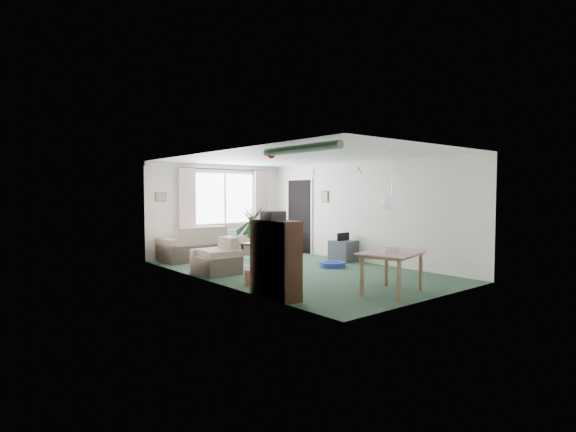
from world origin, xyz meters
TOP-DOWN VIEW (x-y plane):
  - ground at (0.00, 0.00)m, footprint 6.50×6.50m
  - window at (0.20, 3.23)m, footprint 1.80×0.03m
  - curtain_rod at (0.20, 3.15)m, footprint 2.60×0.03m
  - curtain_left at (-0.95, 3.13)m, footprint 0.45×0.08m
  - curtain_right at (1.35, 3.13)m, footprint 0.45×0.08m
  - radiator at (0.20, 3.19)m, footprint 1.20×0.10m
  - doorway at (1.99, 2.20)m, footprint 0.03×0.95m
  - pendant_lamp at (0.20, -2.30)m, footprint 0.36×0.36m
  - tinsel_garland at (-1.92, -2.30)m, footprint 1.60×1.60m
  - bauble_cluster_a at (1.30, 0.90)m, footprint 0.20×0.20m
  - bauble_cluster_b at (1.60, -0.30)m, footprint 0.20×0.20m
  - wall_picture_back at (-1.60, 3.23)m, footprint 0.28×0.03m
  - wall_picture_right at (1.98, 1.20)m, footprint 0.03×0.24m
  - sofa at (-0.94, 2.75)m, footprint 1.67×0.90m
  - armchair_corner at (1.01, 2.73)m, footprint 1.18×1.18m
  - armchair_left at (-1.50, 0.77)m, footprint 0.78×0.82m
  - coffee_table at (0.45, 1.95)m, footprint 0.94×0.57m
  - photo_frame at (0.46, 1.95)m, footprint 0.12×0.03m
  - bookshelf at (-1.84, -1.62)m, footprint 0.40×1.02m
  - hifi_box at (-1.80, -1.51)m, footprint 0.32×0.38m
  - houseplant at (-1.53, -0.56)m, footprint 0.82×0.82m
  - dining_table at (-0.17, -2.60)m, footprint 1.22×0.97m
  - gift_box at (-0.28, -2.62)m, footprint 0.30×0.26m
  - tv_cube at (1.70, 0.27)m, footprint 0.55×0.59m
  - pet_bed at (0.91, -0.14)m, footprint 0.58×0.58m

SIDE VIEW (x-z plane):
  - ground at x=0.00m, z-range 0.00..0.00m
  - pet_bed at x=0.91m, z-range 0.00..0.12m
  - coffee_table at x=0.45m, z-range 0.00..0.41m
  - tv_cube at x=1.70m, z-range 0.00..0.50m
  - dining_table at x=-0.17m, z-range 0.00..0.67m
  - armchair_left at x=-1.50m, z-range 0.00..0.73m
  - armchair_corner at x=1.01m, z-range 0.00..0.77m
  - radiator at x=0.20m, z-range 0.12..0.68m
  - sofa at x=-0.94m, z-range 0.00..0.83m
  - photo_frame at x=0.46m, z-range 0.41..0.57m
  - bookshelf at x=-1.84m, z-range 0.00..1.22m
  - houseplant at x=-1.53m, z-range 0.00..1.44m
  - gift_box at x=-0.28m, z-range 0.67..0.79m
  - doorway at x=1.99m, z-range 0.00..2.00m
  - curtain_left at x=-0.95m, z-range 0.27..2.27m
  - curtain_right at x=1.35m, z-range 0.27..2.27m
  - hifi_box at x=-1.80m, z-range 1.22..1.36m
  - pendant_lamp at x=0.20m, z-range 1.30..1.66m
  - window at x=0.20m, z-range 0.85..2.15m
  - wall_picture_back at x=-1.60m, z-range 1.44..1.66m
  - wall_picture_right at x=1.98m, z-range 1.40..1.70m
  - bauble_cluster_a at x=1.30m, z-range 2.12..2.32m
  - bauble_cluster_b at x=1.60m, z-range 2.12..2.32m
  - curtain_rod at x=0.20m, z-range 2.25..2.29m
  - tinsel_garland at x=-1.92m, z-range 2.22..2.34m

